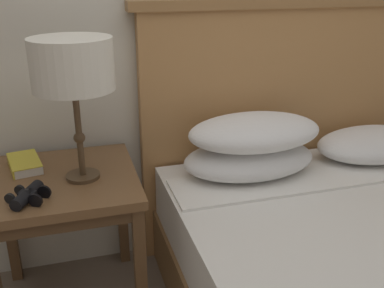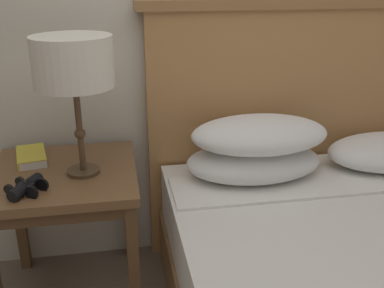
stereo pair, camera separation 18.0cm
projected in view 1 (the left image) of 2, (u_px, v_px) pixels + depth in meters
The scene contains 4 objects.
nightstand at pixel (63, 196), 1.78m from camera, with size 0.58×0.58×0.61m.
table_lamp at pixel (72, 67), 1.59m from camera, with size 0.29×0.29×0.54m.
book_on_nightstand at pixel (24, 164), 1.82m from camera, with size 0.15×0.22×0.04m.
binoculars_pair at pixel (28, 195), 1.56m from camera, with size 0.16×0.16×0.05m.
Camera 1 is at (-0.49, -1.08, 1.37)m, focal length 42.00 mm.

